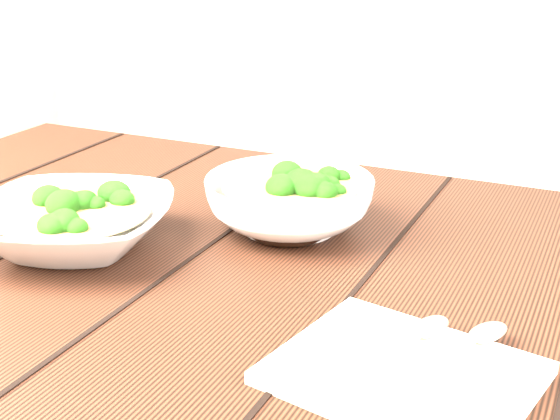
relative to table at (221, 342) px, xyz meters
name	(u,v)px	position (x,y,z in m)	size (l,w,h in m)	color
table	(221,342)	(0.00, 0.00, 0.00)	(1.20, 0.80, 0.75)	#381B10
soup_bowl_front	(74,223)	(-0.16, -0.06, 0.15)	(0.29, 0.29, 0.07)	silver
soup_bowl_back	(289,201)	(0.04, 0.11, 0.16)	(0.26, 0.26, 0.08)	silver
trivet	(288,225)	(0.05, 0.09, 0.13)	(0.10, 0.10, 0.03)	black
napkin	(403,373)	(0.27, -0.17, 0.13)	(0.21, 0.17, 0.01)	beige
spoon_left	(412,341)	(0.27, -0.13, 0.13)	(0.06, 0.17, 0.01)	#ACA798
spoon_right	(467,345)	(0.32, -0.11, 0.13)	(0.08, 0.17, 0.01)	#ACA798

